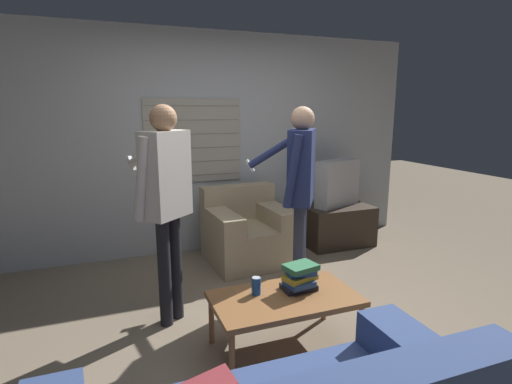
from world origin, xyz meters
name	(u,v)px	position (x,y,z in m)	size (l,w,h in m)	color
ground_plane	(282,329)	(0.00, 0.00, 0.00)	(16.00, 16.00, 0.00)	#7F705B
wall_back	(211,144)	(-0.01, 2.03, 1.28)	(5.20, 0.08, 2.55)	#ADB2B7
armchair_beige	(247,232)	(0.23, 1.46, 0.33)	(0.91, 0.88, 0.82)	tan
coffee_table	(285,301)	(-0.09, -0.23, 0.36)	(1.02, 0.57, 0.40)	brown
tv_stand	(336,225)	(1.47, 1.59, 0.25)	(0.84, 0.59, 0.49)	#33281E
tv	(337,183)	(1.47, 1.60, 0.78)	(0.66, 0.41, 0.57)	#B2B2B7
person_left_standing	(165,190)	(-0.78, 0.44, 1.08)	(0.47, 0.80, 1.72)	black
person_right_standing	(300,178)	(0.40, 0.53, 1.08)	(0.55, 0.77, 1.70)	#33384C
book_stack	(300,277)	(0.05, -0.18, 0.50)	(0.26, 0.21, 0.19)	black
soda_can	(256,286)	(-0.26, -0.14, 0.46)	(0.07, 0.07, 0.13)	#194C9E
spare_remote	(301,284)	(0.10, -0.12, 0.41)	(0.11, 0.13, 0.02)	black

